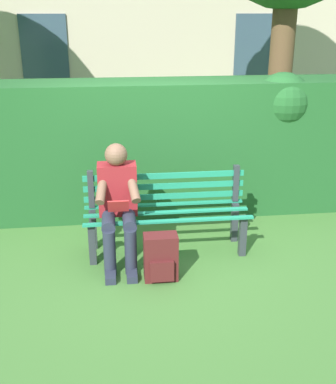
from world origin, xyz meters
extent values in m
plane|color=#3D6B2D|center=(0.00, 0.00, 0.00)|extent=(60.00, 60.00, 0.00)
cube|color=#2D3338|center=(-0.76, 0.17, 0.22)|extent=(0.07, 0.07, 0.44)
cube|color=#2D3338|center=(0.76, 0.17, 0.22)|extent=(0.07, 0.07, 0.44)
cube|color=#2D3338|center=(-0.76, -0.17, 0.22)|extent=(0.07, 0.07, 0.44)
cube|color=#2D3338|center=(0.76, -0.17, 0.22)|extent=(0.07, 0.07, 0.44)
cube|color=#1E8460|center=(0.00, -0.22, 0.45)|extent=(1.68, 0.06, 0.02)
cube|color=#1E8460|center=(0.00, 0.00, 0.45)|extent=(1.68, 0.06, 0.02)
cube|color=#1E8460|center=(0.00, 0.22, 0.45)|extent=(1.68, 0.06, 0.02)
cube|color=#2D3338|center=(-0.76, -0.21, 0.66)|extent=(0.06, 0.06, 0.40)
cube|color=#2D3338|center=(0.76, -0.21, 0.66)|extent=(0.06, 0.06, 0.40)
cube|color=#1E8460|center=(0.00, -0.21, 0.54)|extent=(1.68, 0.02, 0.06)
cube|color=#1E8460|center=(0.00, -0.21, 0.66)|extent=(1.68, 0.02, 0.06)
cube|color=#1E8460|center=(0.00, -0.21, 0.77)|extent=(1.68, 0.02, 0.06)
cube|color=maroon|center=(0.49, -0.02, 0.72)|extent=(0.38, 0.22, 0.52)
sphere|color=brown|center=(0.49, 0.00, 1.08)|extent=(0.22, 0.22, 0.22)
cylinder|color=#232838|center=(0.39, 0.19, 0.48)|extent=(0.13, 0.42, 0.13)
cylinder|color=#232838|center=(0.59, 0.19, 0.48)|extent=(0.13, 0.42, 0.13)
cylinder|color=#232838|center=(0.39, 0.40, 0.23)|extent=(0.12, 0.12, 0.46)
cylinder|color=#232838|center=(0.59, 0.40, 0.23)|extent=(0.12, 0.12, 0.46)
cube|color=#232838|center=(0.39, 0.48, 0.04)|extent=(0.10, 0.24, 0.07)
cube|color=#232838|center=(0.59, 0.48, 0.04)|extent=(0.10, 0.24, 0.07)
cylinder|color=brown|center=(0.34, 0.12, 0.78)|extent=(0.14, 0.32, 0.26)
cylinder|color=brown|center=(0.64, 0.12, 0.78)|extent=(0.14, 0.32, 0.26)
cube|color=#B22626|center=(0.49, 0.24, 0.64)|extent=(0.20, 0.07, 0.13)
cube|color=#1E5123|center=(-0.07, -1.14, 0.81)|extent=(4.81, 0.75, 1.61)
sphere|color=#1E5123|center=(-1.51, -1.03, 1.37)|extent=(0.67, 0.67, 0.67)
sphere|color=#1E5123|center=(1.14, -1.22, 1.29)|extent=(0.60, 0.60, 0.60)
cylinder|color=brown|center=(-2.01, -2.60, 1.43)|extent=(0.35, 0.35, 2.86)
cube|color=#334756|center=(-2.47, -5.41, 1.72)|extent=(0.90, 0.04, 1.20)
cube|color=#334756|center=(1.77, -5.41, 1.72)|extent=(0.90, 0.04, 1.20)
cube|color=#4C1919|center=(0.12, 0.53, 0.23)|extent=(0.31, 0.18, 0.45)
cube|color=#4C1919|center=(0.12, 0.64, 0.14)|extent=(0.22, 0.04, 0.20)
cylinder|color=#4C1919|center=(0.03, 0.42, 0.25)|extent=(0.04, 0.04, 0.27)
cylinder|color=#4C1919|center=(0.21, 0.42, 0.25)|extent=(0.04, 0.04, 0.27)
camera|label=1|loc=(0.51, 4.41, 2.37)|focal=44.39mm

